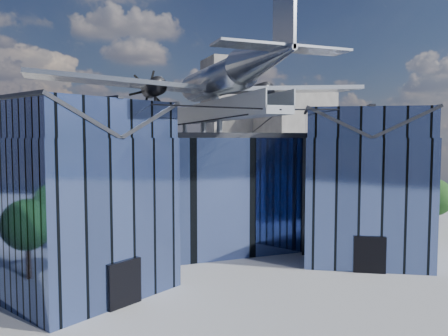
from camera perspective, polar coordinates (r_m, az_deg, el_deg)
name	(u,v)px	position (r m, az deg, el deg)	size (l,w,h in m)	color
ground_plane	(234,268)	(32.73, 1.28, -12.91)	(120.00, 120.00, 0.00)	gray
museum	(208,185)	(36.98, -2.11, -2.18)	(32.88, 24.50, 17.60)	#495D96
bg_towers	(136,135)	(80.58, -11.40, 4.30)	(77.00, 24.50, 26.00)	gray
tree_plaza_e	(433,197)	(46.43, 25.67, -3.47)	(3.84, 3.84, 5.60)	black
tree_side_e	(410,196)	(51.53, 23.14, -3.41)	(3.86, 3.86, 4.65)	black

